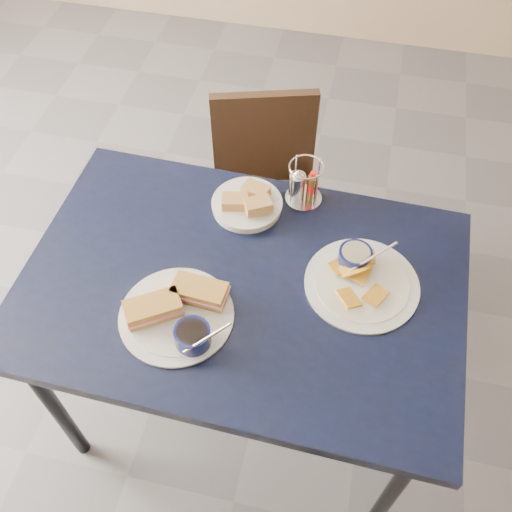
% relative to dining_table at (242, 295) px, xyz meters
% --- Properties ---
extents(ground, '(6.00, 6.00, 0.00)m').
position_rel_dining_table_xyz_m(ground, '(0.05, -0.06, -0.68)').
color(ground, '#535358').
rests_on(ground, ground).
extents(dining_table, '(1.20, 0.81, 0.75)m').
position_rel_dining_table_xyz_m(dining_table, '(0.00, 0.00, 0.00)').
color(dining_table, black).
rests_on(dining_table, ground).
extents(chair_far, '(0.47, 0.46, 0.80)m').
position_rel_dining_table_xyz_m(chair_far, '(-0.05, 0.65, -0.22)').
color(chair_far, black).
rests_on(chair_far, ground).
extents(sandwich_plate, '(0.31, 0.30, 0.12)m').
position_rel_dining_table_xyz_m(sandwich_plate, '(-0.13, -0.14, 0.09)').
color(sandwich_plate, white).
rests_on(sandwich_plate, dining_table).
extents(plantain_plate, '(0.31, 0.31, 0.12)m').
position_rel_dining_table_xyz_m(plantain_plate, '(0.30, 0.08, 0.08)').
color(plantain_plate, white).
rests_on(plantain_plate, dining_table).
extents(bread_basket, '(0.20, 0.20, 0.07)m').
position_rel_dining_table_xyz_m(bread_basket, '(-0.04, 0.26, 0.09)').
color(bread_basket, white).
rests_on(bread_basket, dining_table).
extents(condiment_caddy, '(0.11, 0.11, 0.14)m').
position_rel_dining_table_xyz_m(condiment_caddy, '(0.10, 0.33, 0.12)').
color(condiment_caddy, silver).
rests_on(condiment_caddy, dining_table).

